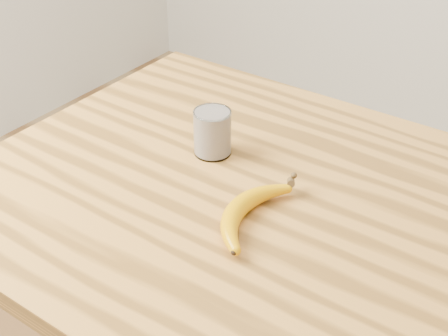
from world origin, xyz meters
The scene contains 3 objects.
table centered at (0.00, 0.00, 0.77)m, with size 1.20×0.80×0.90m.
smoothie_glass centered at (-0.24, 0.07, 0.94)m, with size 0.07×0.07×0.09m.
banana centered at (-0.09, -0.07, 0.92)m, with size 0.10×0.27×0.03m, color #CC8800, non-canonical shape.
Camera 1 is at (0.35, -0.73, 1.53)m, focal length 50.00 mm.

